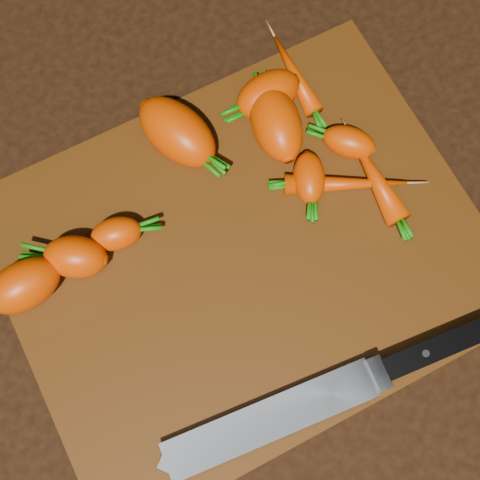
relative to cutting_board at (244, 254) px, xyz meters
name	(u,v)px	position (x,y,z in m)	size (l,w,h in m)	color
ground	(244,257)	(0.00, 0.00, -0.01)	(2.00, 2.00, 0.01)	black
cutting_board	(244,254)	(0.00, 0.00, 0.00)	(0.50, 0.40, 0.01)	#502707
carrot_0	(23,286)	(-0.22, 0.07, 0.03)	(0.08, 0.05, 0.05)	#D43A00
carrot_1	(76,257)	(-0.16, 0.07, 0.03)	(0.07, 0.05, 0.05)	#D43A00
carrot_2	(177,132)	(-0.01, 0.15, 0.04)	(0.10, 0.06, 0.06)	#D43A00
carrot_3	(276,124)	(0.10, 0.11, 0.03)	(0.09, 0.05, 0.05)	#D43A00
carrot_4	(268,94)	(0.11, 0.15, 0.03)	(0.08, 0.05, 0.05)	#D43A00
carrot_5	(116,234)	(-0.11, 0.08, 0.02)	(0.05, 0.04, 0.04)	#D43A00
carrot_6	(349,142)	(0.16, 0.06, 0.02)	(0.06, 0.04, 0.04)	#D43A00
carrot_7	(294,74)	(0.15, 0.16, 0.02)	(0.11, 0.02, 0.02)	#D43A00
carrot_8	(346,184)	(0.13, 0.02, 0.02)	(0.13, 0.02, 0.02)	#D43A00
carrot_9	(375,178)	(0.16, 0.01, 0.02)	(0.11, 0.03, 0.03)	#D43A00
carrot_10	(309,178)	(0.10, 0.04, 0.02)	(0.06, 0.04, 0.04)	#D43A00
knife	(291,411)	(-0.03, -0.17, 0.01)	(0.36, 0.06, 0.02)	gray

